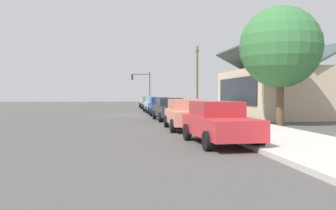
# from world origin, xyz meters

# --- Properties ---
(ground_plane) EXTENTS (120.00, 120.00, 0.00)m
(ground_plane) POSITION_xyz_m (0.00, 0.00, 0.00)
(ground_plane) COLOR #4C4947
(sidewalk_curb) EXTENTS (60.00, 4.20, 0.16)m
(sidewalk_curb) POSITION_xyz_m (0.00, 5.60, 0.08)
(sidewalk_curb) COLOR beige
(sidewalk_curb) RESTS_ON ground
(car_seafoam) EXTENTS (4.50, 2.01, 1.59)m
(car_seafoam) POSITION_xyz_m (-18.50, 2.83, 0.81)
(car_seafoam) COLOR #9ED1BC
(car_seafoam) RESTS_ON ground
(car_olive) EXTENTS (4.49, 2.04, 1.59)m
(car_olive) POSITION_xyz_m (-12.35, 2.77, 0.81)
(car_olive) COLOR olive
(car_olive) RESTS_ON ground
(car_skyblue) EXTENTS (4.54, 1.99, 1.59)m
(car_skyblue) POSITION_xyz_m (-5.52, 2.60, 0.81)
(car_skyblue) COLOR #8CB7E0
(car_skyblue) RESTS_ON ground
(car_navy) EXTENTS (4.66, 1.96, 1.59)m
(car_navy) POSITION_xyz_m (0.26, 2.63, 0.81)
(car_navy) COLOR navy
(car_navy) RESTS_ON ground
(car_charcoal) EXTENTS (4.70, 2.23, 1.59)m
(car_charcoal) POSITION_xyz_m (6.69, 2.67, 0.82)
(car_charcoal) COLOR #2D3035
(car_charcoal) RESTS_ON ground
(car_coral) EXTENTS (4.75, 2.05, 1.59)m
(car_coral) POSITION_xyz_m (13.40, 2.61, 0.82)
(car_coral) COLOR #EA8C75
(car_coral) RESTS_ON ground
(car_cherry) EXTENTS (4.69, 2.19, 1.59)m
(car_cherry) POSITION_xyz_m (19.23, 2.82, 0.81)
(car_cherry) COLOR red
(car_cherry) RESTS_ON ground
(storefront_building) EXTENTS (12.28, 7.07, 5.77)m
(storefront_building) POSITION_xyz_m (3.34, 11.98, 2.06)
(storefront_building) COLOR #CCB293
(storefront_building) RESTS_ON ground
(shade_tree) EXTENTS (4.76, 4.76, 7.01)m
(shade_tree) POSITION_xyz_m (11.91, 8.49, 4.61)
(shade_tree) COLOR brown
(shade_tree) RESTS_ON ground
(traffic_light_main) EXTENTS (0.37, 2.79, 5.20)m
(traffic_light_main) POSITION_xyz_m (-22.66, 2.54, 3.49)
(traffic_light_main) COLOR #383833
(traffic_light_main) RESTS_ON ground
(utility_pole_wooden) EXTENTS (1.80, 0.24, 7.50)m
(utility_pole_wooden) POSITION_xyz_m (-10.29, 8.20, 3.93)
(utility_pole_wooden) COLOR brown
(utility_pole_wooden) RESTS_ON ground
(fire_hydrant_red) EXTENTS (0.22, 0.22, 0.71)m
(fire_hydrant_red) POSITION_xyz_m (12.20, 4.20, 0.50)
(fire_hydrant_red) COLOR red
(fire_hydrant_red) RESTS_ON sidewalk_curb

